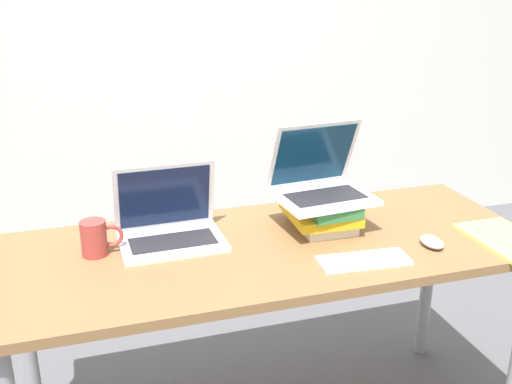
{
  "coord_description": "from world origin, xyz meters",
  "views": [
    {
      "loc": [
        -0.55,
        -1.29,
        1.55
      ],
      "look_at": [
        -0.05,
        0.34,
        0.93
      ],
      "focal_mm": 42.0,
      "sensor_mm": 36.0,
      "label": 1
    }
  ],
  "objects_px": {
    "book_stack": "(322,211)",
    "notepad": "(507,240)",
    "wireless_keyboard": "(364,260)",
    "mug": "(95,238)",
    "laptop_left": "(170,226)",
    "laptop_on_books": "(320,182)",
    "mouse": "(432,242)"
  },
  "relations": [
    {
      "from": "notepad",
      "to": "mug",
      "type": "bearing_deg",
      "value": 166.95
    },
    {
      "from": "laptop_left",
      "to": "notepad",
      "type": "height_order",
      "value": "laptop_left"
    },
    {
      "from": "book_stack",
      "to": "notepad",
      "type": "xyz_separation_m",
      "value": [
        0.52,
        -0.29,
        -0.05
      ]
    },
    {
      "from": "wireless_keyboard",
      "to": "notepad",
      "type": "relative_size",
      "value": 0.89
    },
    {
      "from": "laptop_on_books",
      "to": "notepad",
      "type": "xyz_separation_m",
      "value": [
        0.53,
        -0.29,
        -0.15
      ]
    },
    {
      "from": "book_stack",
      "to": "wireless_keyboard",
      "type": "relative_size",
      "value": 1.03
    },
    {
      "from": "book_stack",
      "to": "notepad",
      "type": "relative_size",
      "value": 0.91
    },
    {
      "from": "laptop_on_books",
      "to": "notepad",
      "type": "height_order",
      "value": "laptop_on_books"
    },
    {
      "from": "book_stack",
      "to": "mug",
      "type": "distance_m",
      "value": 0.73
    },
    {
      "from": "book_stack",
      "to": "laptop_left",
      "type": "bearing_deg",
      "value": 175.51
    },
    {
      "from": "laptop_on_books",
      "to": "book_stack",
      "type": "bearing_deg",
      "value": -39.74
    },
    {
      "from": "laptop_on_books",
      "to": "notepad",
      "type": "distance_m",
      "value": 0.62
    },
    {
      "from": "mug",
      "to": "mouse",
      "type": "bearing_deg",
      "value": -13.96
    },
    {
      "from": "wireless_keyboard",
      "to": "mouse",
      "type": "relative_size",
      "value": 2.9
    },
    {
      "from": "book_stack",
      "to": "laptop_on_books",
      "type": "relative_size",
      "value": 0.88
    },
    {
      "from": "wireless_keyboard",
      "to": "mug",
      "type": "xyz_separation_m",
      "value": [
        -0.75,
        0.29,
        0.05
      ]
    },
    {
      "from": "wireless_keyboard",
      "to": "mug",
      "type": "height_order",
      "value": "mug"
    },
    {
      "from": "book_stack",
      "to": "mug",
      "type": "relative_size",
      "value": 2.26
    },
    {
      "from": "book_stack",
      "to": "wireless_keyboard",
      "type": "bearing_deg",
      "value": -86.7
    },
    {
      "from": "laptop_on_books",
      "to": "mug",
      "type": "height_order",
      "value": "laptop_on_books"
    },
    {
      "from": "book_stack",
      "to": "mouse",
      "type": "bearing_deg",
      "value": -42.3
    },
    {
      "from": "book_stack",
      "to": "laptop_on_books",
      "type": "xyz_separation_m",
      "value": [
        -0.01,
        0.01,
        0.1
      ]
    },
    {
      "from": "laptop_left",
      "to": "wireless_keyboard",
      "type": "bearing_deg",
      "value": -31.73
    },
    {
      "from": "laptop_left",
      "to": "notepad",
      "type": "distance_m",
      "value": 1.08
    },
    {
      "from": "mouse",
      "to": "mug",
      "type": "relative_size",
      "value": 0.76
    },
    {
      "from": "laptop_on_books",
      "to": "mouse",
      "type": "distance_m",
      "value": 0.4
    },
    {
      "from": "mug",
      "to": "book_stack",
      "type": "bearing_deg",
      "value": -0.35
    },
    {
      "from": "laptop_on_books",
      "to": "notepad",
      "type": "relative_size",
      "value": 1.04
    },
    {
      "from": "laptop_left",
      "to": "notepad",
      "type": "xyz_separation_m",
      "value": [
        1.02,
        -0.33,
        -0.04
      ]
    },
    {
      "from": "laptop_left",
      "to": "mug",
      "type": "height_order",
      "value": "laptop_left"
    },
    {
      "from": "laptop_on_books",
      "to": "mouse",
      "type": "relative_size",
      "value": 3.38
    },
    {
      "from": "laptop_left",
      "to": "notepad",
      "type": "relative_size",
      "value": 1.05
    }
  ]
}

